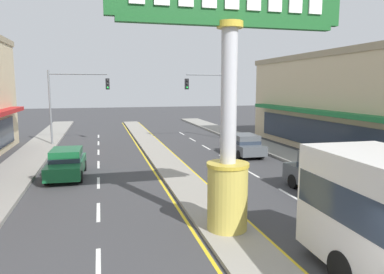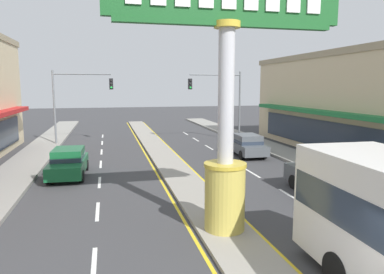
# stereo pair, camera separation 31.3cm
# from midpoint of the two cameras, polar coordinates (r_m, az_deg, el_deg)

# --- Properties ---
(median_strip) EXTENTS (1.84, 52.00, 0.14)m
(median_strip) POSITION_cam_midpoint_polar(r_m,az_deg,el_deg) (23.57, -3.75, -3.69)
(median_strip) COLOR gray
(median_strip) RESTS_ON ground
(sidewalk_left) EXTENTS (2.54, 60.00, 0.18)m
(sidewalk_left) POSITION_cam_midpoint_polar(r_m,az_deg,el_deg) (21.85, -26.24, -5.42)
(sidewalk_left) COLOR gray
(sidewalk_left) RESTS_ON ground
(sidewalk_right) EXTENTS (2.54, 60.00, 0.18)m
(sidewalk_right) POSITION_cam_midpoint_polar(r_m,az_deg,el_deg) (24.78, 17.58, -3.43)
(sidewalk_right) COLOR gray
(sidewalk_right) RESTS_ON ground
(lane_markings) EXTENTS (8.58, 52.00, 0.01)m
(lane_markings) POSITION_cam_midpoint_polar(r_m,az_deg,el_deg) (22.28, -3.16, -4.56)
(lane_markings) COLOR silver
(lane_markings) RESTS_ON ground
(district_sign) EXTENTS (7.65, 1.41, 8.40)m
(district_sign) POSITION_cam_midpoint_polar(r_m,az_deg,el_deg) (11.50, 6.26, 5.23)
(district_sign) COLOR gold
(district_sign) RESTS_ON median_strip
(storefront_right) EXTENTS (8.54, 24.81, 7.39)m
(storefront_right) POSITION_cam_midpoint_polar(r_m,az_deg,el_deg) (28.13, 28.64, 4.71)
(storefront_right) COLOR beige
(storefront_right) RESTS_ON ground
(traffic_light_left_side) EXTENTS (4.86, 0.46, 6.20)m
(traffic_light_left_side) POSITION_cam_midpoint_polar(r_m,az_deg,el_deg) (31.06, -17.82, 6.56)
(traffic_light_left_side) COLOR slate
(traffic_light_left_side) RESTS_ON ground
(traffic_light_right_side) EXTENTS (4.86, 0.46, 6.20)m
(traffic_light_right_side) POSITION_cam_midpoint_polar(r_m,az_deg,el_deg) (31.67, 5.00, 6.94)
(traffic_light_right_side) COLOR slate
(traffic_light_right_side) RESTS_ON ground
(sedan_far_right_lane) EXTENTS (1.96, 4.36, 1.53)m
(sedan_far_right_lane) POSITION_cam_midpoint_polar(r_m,az_deg,el_deg) (25.53, 9.13, -1.23)
(sedan_far_right_lane) COLOR #4C5156
(sedan_far_right_lane) RESTS_ON ground
(sedan_near_left_lane) EXTENTS (1.95, 4.36, 1.53)m
(sedan_near_left_lane) POSITION_cam_midpoint_polar(r_m,az_deg,el_deg) (20.51, -18.82, -3.86)
(sedan_near_left_lane) COLOR #14562D
(sedan_near_left_lane) RESTS_ON ground
(suv_mid_left_lane) EXTENTS (2.12, 4.68, 1.90)m
(suv_mid_left_lane) POSITION_cam_midpoint_polar(r_m,az_deg,el_deg) (17.10, 21.84, -5.69)
(suv_mid_left_lane) COLOR #4C5156
(suv_mid_left_lane) RESTS_ON ground
(street_bench) EXTENTS (0.48, 1.60, 0.88)m
(street_bench) POSITION_cam_midpoint_polar(r_m,az_deg,el_deg) (18.44, 28.91, -6.22)
(street_bench) COLOR #232328
(street_bench) RESTS_ON sidewalk_right
(pedestrian_near_kerb) EXTENTS (0.45, 0.41, 1.65)m
(pedestrian_near_kerb) POSITION_cam_midpoint_polar(r_m,az_deg,el_deg) (21.06, 26.14, -3.05)
(pedestrian_near_kerb) COLOR gold
(pedestrian_near_kerb) RESTS_ON sidewalk_right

